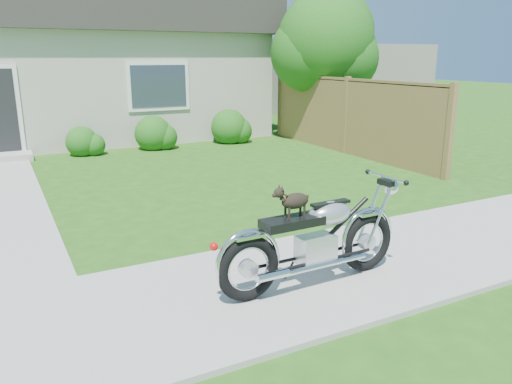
% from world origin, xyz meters
% --- Properties ---
extents(ground, '(80.00, 80.00, 0.00)m').
position_xyz_m(ground, '(0.00, 0.00, 0.00)').
color(ground, '#235114').
rests_on(ground, ground).
extents(sidewalk, '(24.00, 2.20, 0.04)m').
position_xyz_m(sidewalk, '(0.00, 0.00, 0.02)').
color(sidewalk, '#9E9B93').
rests_on(sidewalk, ground).
extents(walkway, '(1.20, 8.00, 0.03)m').
position_xyz_m(walkway, '(-1.50, 5.00, 0.01)').
color(walkway, '#9E9B93').
rests_on(walkway, ground).
extents(house, '(12.60, 7.03, 4.50)m').
position_xyz_m(house, '(-0.00, 11.99, 2.16)').
color(house, beige).
rests_on(house, ground).
extents(fence, '(0.12, 6.62, 1.90)m').
position_xyz_m(fence, '(6.30, 5.75, 0.94)').
color(fence, olive).
rests_on(fence, ground).
extents(tree_near, '(2.72, 2.68, 4.11)m').
position_xyz_m(tree_near, '(7.01, 7.52, 2.63)').
color(tree_near, '#3D2B1C').
rests_on(tree_near, ground).
extents(tree_far, '(2.97, 2.97, 4.55)m').
position_xyz_m(tree_far, '(8.44, 9.43, 2.92)').
color(tree_far, '#3D2B1C').
rests_on(tree_far, ground).
extents(shrub_row, '(10.54, 1.02, 1.02)m').
position_xyz_m(shrub_row, '(0.08, 8.50, 0.39)').
color(shrub_row, '#215817').
rests_on(shrub_row, ground).
extents(potted_plant_right, '(0.52, 0.52, 0.66)m').
position_xyz_m(potted_plant_right, '(0.51, 8.55, 0.33)').
color(potted_plant_right, '#28691C').
rests_on(potted_plant_right, ground).
extents(motorcycle_with_dog, '(2.22, 0.60, 1.11)m').
position_xyz_m(motorcycle_with_dog, '(1.32, -0.26, 0.54)').
color(motorcycle_with_dog, black).
rests_on(motorcycle_with_dog, sidewalk).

